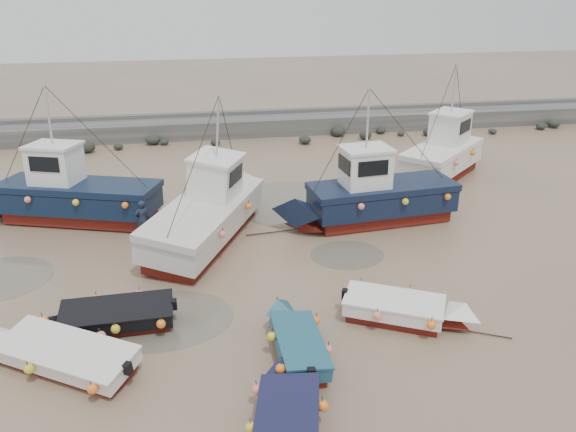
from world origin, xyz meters
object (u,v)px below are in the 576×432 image
object	(u,v)px
dinghy_2	(295,338)
dinghy_5	(405,307)
cabin_boat_1	(208,209)
dinghy_1	(290,419)
cabin_boat_0	(66,194)
cabin_boat_2	(370,195)
person	(145,238)
dinghy_0	(59,350)
dinghy_4	(106,314)
cabin_boat_3	(447,152)

from	to	relation	value
dinghy_2	dinghy_5	distance (m)	4.06
dinghy_2	cabin_boat_1	world-z (taller)	cabin_boat_1
cabin_boat_1	dinghy_1	bearing A→B (deg)	-56.99
dinghy_2	cabin_boat_0	distance (m)	14.62
dinghy_2	cabin_boat_2	world-z (taller)	cabin_boat_2
cabin_boat_0	person	xyz separation A→B (m)	(3.61, -2.60, -1.33)
person	dinghy_1	bearing A→B (deg)	85.16
dinghy_0	cabin_boat_2	size ratio (longest dim) A/B	0.61
dinghy_0	person	size ratio (longest dim) A/B	3.38
dinghy_2	cabin_boat_2	xyz separation A→B (m)	(5.12, 9.11, 0.78)
dinghy_5	cabin_boat_1	bearing A→B (deg)	-114.83
dinghy_4	cabin_boat_3	bearing A→B (deg)	-56.08
person	dinghy_0	bearing A→B (deg)	53.11
dinghy_2	dinghy_5	xyz separation A→B (m)	(3.91, 1.09, -0.01)
dinghy_4	dinghy_2	bearing A→B (deg)	-113.50
dinghy_1	cabin_boat_3	size ratio (longest dim) A/B	0.77
cabin_boat_1	cabin_boat_2	size ratio (longest dim) A/B	1.04
cabin_boat_3	person	size ratio (longest dim) A/B	4.20
dinghy_1	dinghy_5	xyz separation A→B (m)	(4.63, 4.35, 0.01)
dinghy_5	dinghy_2	bearing A→B (deg)	-47.88
dinghy_0	cabin_boat_0	world-z (taller)	cabin_boat_0
dinghy_0	dinghy_2	size ratio (longest dim) A/B	1.16
dinghy_2	cabin_boat_2	bearing A→B (deg)	59.14
cabin_boat_3	person	bearing A→B (deg)	-113.38
cabin_boat_1	cabin_boat_3	size ratio (longest dim) A/B	1.38
cabin_boat_0	person	world-z (taller)	cabin_boat_0
dinghy_0	cabin_boat_3	size ratio (longest dim) A/B	0.80
person	dinghy_2	bearing A→B (deg)	94.92
dinghy_4	cabin_boat_3	world-z (taller)	cabin_boat_3
dinghy_1	dinghy_4	world-z (taller)	same
cabin_boat_3	person	distance (m)	17.51
dinghy_1	cabin_boat_2	xyz separation A→B (m)	(5.84, 12.37, 0.80)
dinghy_4	cabin_boat_0	size ratio (longest dim) A/B	0.57
dinghy_1	dinghy_5	distance (m)	6.35
dinghy_0	dinghy_5	distance (m)	10.92
dinghy_4	dinghy_5	bearing A→B (deg)	-99.10
dinghy_1	cabin_boat_1	distance (m)	12.20
cabin_boat_3	dinghy_0	bearing A→B (deg)	-94.74
cabin_boat_0	cabin_boat_1	world-z (taller)	same
cabin_boat_0	dinghy_5	bearing A→B (deg)	-112.38
dinghy_2	dinghy_4	xyz separation A→B (m)	(-5.86, 2.31, -0.02)
dinghy_4	cabin_boat_1	distance (m)	7.48
dinghy_0	dinghy_1	size ratio (longest dim) A/B	1.05
dinghy_0	dinghy_1	xyz separation A→B (m)	(6.28, -3.87, 0.01)
cabin_boat_1	person	world-z (taller)	cabin_boat_1
dinghy_1	dinghy_2	world-z (taller)	same
dinghy_0	dinghy_5	bearing A→B (deg)	-56.15
cabin_boat_0	cabin_boat_1	bearing A→B (deg)	-96.39
dinghy_0	cabin_boat_0	distance (m)	11.26
dinghy_4	dinghy_5	xyz separation A→B (m)	(9.77, -1.22, 0.01)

